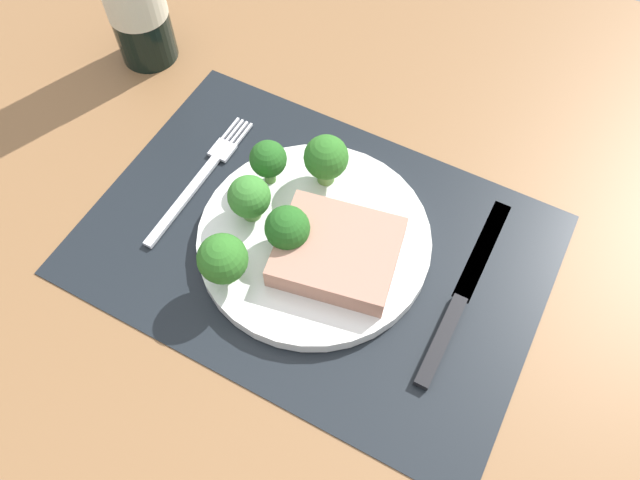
{
  "coord_description": "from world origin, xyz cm",
  "views": [
    {
      "loc": [
        15.56,
        -27.92,
        54.36
      ],
      "look_at": [
        0.78,
        -0.21,
        1.9
      ],
      "focal_mm": 34.04,
      "sensor_mm": 36.0,
      "label": 1
    }
  ],
  "objects": [
    {
      "name": "broccoli_near_fork",
      "position": [
        -6.9,
        -0.74,
        4.89
      ],
      "size": [
        4.36,
        4.36,
        5.31
      ],
      "color": "#5B8942",
      "rests_on": "plate"
    },
    {
      "name": "broccoli_back_left",
      "position": [
        -2.25,
        6.8,
        5.49
      ],
      "size": [
        4.66,
        4.66,
        6.09
      ],
      "color": "#5B8942",
      "rests_on": "plate"
    },
    {
      "name": "broccoli_center",
      "position": [
        -7.47,
        3.97,
        5.32
      ],
      "size": [
        3.89,
        3.89,
        5.48
      ],
      "color": "#5B8942",
      "rests_on": "plate"
    },
    {
      "name": "plate",
      "position": [
        0.0,
        0.0,
        1.1
      ],
      "size": [
        23.85,
        23.85,
        1.6
      ],
      "primitive_type": "cylinder",
      "color": "white",
      "rests_on": "placemat"
    },
    {
      "name": "placemat",
      "position": [
        0.0,
        0.0,
        0.15
      ],
      "size": [
        46.7,
        32.66,
        0.3
      ],
      "primitive_type": "cube",
      "color": "black",
      "rests_on": "ground_plane"
    },
    {
      "name": "steak",
      "position": [
        3.25,
        -1.26,
        3.2
      ],
      "size": [
        13.27,
        12.0,
        2.61
      ],
      "primitive_type": "cube",
      "rotation": [
        0.0,
        0.0,
        0.19
      ],
      "color": "tan",
      "rests_on": "plate"
    },
    {
      "name": "fork",
      "position": [
        -14.99,
        1.42,
        0.55
      ],
      "size": [
        2.4,
        19.2,
        0.5
      ],
      "rotation": [
        0.0,
        0.0,
        0.0
      ],
      "color": "silver",
      "rests_on": "placemat"
    },
    {
      "name": "knife",
      "position": [
        15.68,
        0.53,
        0.6
      ],
      "size": [
        1.8,
        23.0,
        0.8
      ],
      "rotation": [
        0.0,
        0.0,
        0.04
      ],
      "color": "black",
      "rests_on": "placemat"
    },
    {
      "name": "broccoli_front_edge",
      "position": [
        -1.74,
        -2.17,
        4.97
      ],
      "size": [
        4.44,
        4.44,
        5.37
      ],
      "color": "#5B8942",
      "rests_on": "plate"
    },
    {
      "name": "broccoli_near_steak",
      "position": [
        -5.12,
        -8.2,
        5.6
      ],
      "size": [
        4.79,
        4.79,
        6.19
      ],
      "color": "#6B994C",
      "rests_on": "plate"
    },
    {
      "name": "ground_plane",
      "position": [
        0.0,
        0.0,
        -1.5
      ],
      "size": [
        140.0,
        110.0,
        3.0
      ],
      "primitive_type": "cube",
      "color": "brown"
    }
  ]
}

